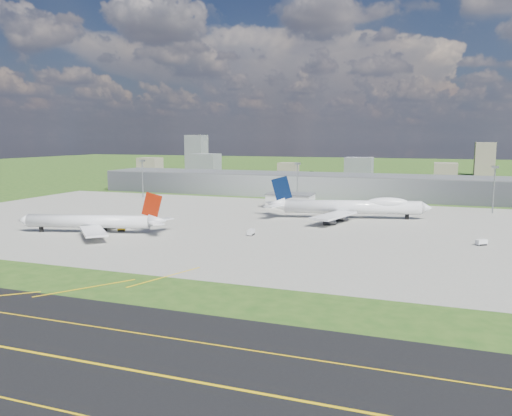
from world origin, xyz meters
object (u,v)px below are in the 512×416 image
(van_white_near, at_px, (251,233))
(van_white_far, at_px, (481,243))
(airliner_red_twin, at_px, (94,222))
(tug_yellow, at_px, (122,230))
(airliner_blue_quad, at_px, (352,207))

(van_white_near, bearing_deg, van_white_far, -84.26)
(airliner_red_twin, bearing_deg, tug_yellow, -155.79)
(van_white_far, bearing_deg, van_white_near, 148.19)
(van_white_far, bearing_deg, airliner_blue_quad, 101.37)
(airliner_red_twin, relative_size, airliner_blue_quad, 0.80)
(airliner_blue_quad, distance_m, tug_yellow, 113.96)
(airliner_blue_quad, distance_m, van_white_far, 74.46)
(airliner_red_twin, relative_size, tug_yellow, 17.42)
(airliner_blue_quad, height_order, tug_yellow, airliner_blue_quad)
(tug_yellow, distance_m, van_white_near, 57.88)
(airliner_blue_quad, height_order, van_white_near, airliner_blue_quad)
(airliner_red_twin, height_order, van_white_near, airliner_red_twin)
(airliner_blue_quad, xyz_separation_m, van_white_far, (57.00, -47.66, -4.86))
(airliner_red_twin, xyz_separation_m, tug_yellow, (8.95, 7.14, -3.99))
(airliner_blue_quad, relative_size, van_white_near, 17.00)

